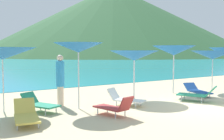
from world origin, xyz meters
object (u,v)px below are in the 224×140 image
(umbrella_4, at_px, (134,56))
(lounge_chair_0, at_px, (197,90))
(lounge_chair_7, at_px, (115,107))
(beachgoer_0, at_px, (60,78))
(umbrella_3, at_px, (78,48))
(lounge_chair_2, at_px, (39,103))
(umbrella_6, at_px, (213,55))
(lounge_chair_3, at_px, (26,115))
(lounge_chair_5, at_px, (125,98))
(umbrella_2, at_px, (2,53))
(lounge_chair_8, at_px, (197,94))
(umbrella_5, at_px, (174,51))

(umbrella_4, bearing_deg, lounge_chair_0, -19.46)
(lounge_chair_7, bearing_deg, beachgoer_0, -84.72)
(umbrella_3, bearing_deg, beachgoer_0, 112.22)
(lounge_chair_2, bearing_deg, umbrella_6, -27.47)
(umbrella_4, bearing_deg, beachgoer_0, 175.12)
(lounge_chair_3, height_order, lounge_chair_5, lounge_chair_5)
(umbrella_2, bearing_deg, lounge_chair_5, -18.35)
(lounge_chair_3, xyz_separation_m, lounge_chair_7, (2.62, -0.64, 0.04))
(lounge_chair_7, bearing_deg, lounge_chair_2, -58.83)
(lounge_chair_2, bearing_deg, lounge_chair_5, -38.79)
(lounge_chair_2, bearing_deg, lounge_chair_0, -31.73)
(lounge_chair_7, relative_size, beachgoer_0, 0.76)
(umbrella_4, bearing_deg, lounge_chair_3, -162.97)
(umbrella_2, height_order, umbrella_3, umbrella_3)
(lounge_chair_0, height_order, lounge_chair_7, lounge_chair_7)
(umbrella_3, bearing_deg, umbrella_2, 158.74)
(lounge_chair_2, distance_m, lounge_chair_3, 1.48)
(umbrella_2, bearing_deg, lounge_chair_3, -83.55)
(lounge_chair_5, bearing_deg, lounge_chair_0, -28.15)
(umbrella_2, height_order, lounge_chair_8, umbrella_2)
(umbrella_6, height_order, lounge_chair_8, umbrella_6)
(umbrella_2, xyz_separation_m, lounge_chair_3, (0.22, -1.92, -1.73))
(umbrella_2, distance_m, umbrella_5, 7.85)
(lounge_chair_3, bearing_deg, lounge_chair_8, 7.77)
(umbrella_5, distance_m, lounge_chair_5, 4.31)
(umbrella_6, bearing_deg, umbrella_4, 173.51)
(umbrella_3, distance_m, lounge_chair_7, 2.54)
(beachgoer_0, bearing_deg, lounge_chair_8, 20.15)
(umbrella_2, xyz_separation_m, lounge_chair_0, (8.21, -1.37, -1.74))
(umbrella_3, distance_m, lounge_chair_5, 2.63)
(lounge_chair_2, xyz_separation_m, beachgoer_0, (1.01, 0.60, 0.75))
(lounge_chair_8, bearing_deg, umbrella_5, -139.12)
(umbrella_5, xyz_separation_m, lounge_chair_5, (-3.74, -1.14, -1.82))
(lounge_chair_0, height_order, lounge_chair_3, lounge_chair_3)
(umbrella_5, height_order, lounge_chair_2, umbrella_5)
(lounge_chair_0, relative_size, lounge_chair_3, 1.00)
(lounge_chair_3, bearing_deg, lounge_chair_7, -2.26)
(beachgoer_0, bearing_deg, umbrella_2, -137.44)
(umbrella_6, height_order, lounge_chair_2, umbrella_6)
(lounge_chair_7, bearing_deg, umbrella_4, -151.19)
(umbrella_3, xyz_separation_m, beachgoer_0, (-0.35, 0.85, -1.15))
(umbrella_3, distance_m, beachgoer_0, 1.47)
(lounge_chair_8, bearing_deg, beachgoer_0, -52.88)
(lounge_chair_8, height_order, beachgoer_0, beachgoer_0)
(umbrella_3, xyz_separation_m, umbrella_6, (7.56, 0.05, -0.33))
(lounge_chair_2, xyz_separation_m, lounge_chair_3, (-0.80, -1.25, -0.03))
(umbrella_2, xyz_separation_m, lounge_chair_5, (4.11, -1.36, -1.73))
(umbrella_4, relative_size, beachgoer_0, 1.12)
(umbrella_5, bearing_deg, lounge_chair_5, -162.98)
(umbrella_5, bearing_deg, umbrella_3, -172.64)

